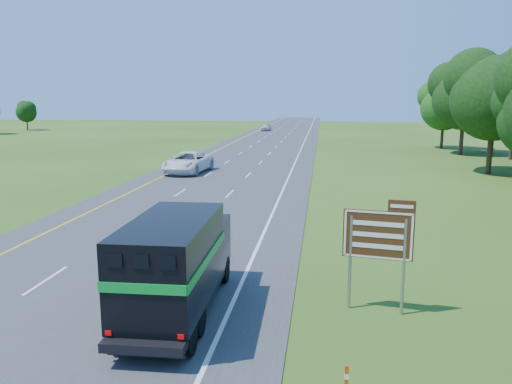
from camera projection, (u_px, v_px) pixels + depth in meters
road at (248, 159)px, 56.48m from camera, size 15.00×260.00×0.04m
lane_markings at (248, 159)px, 56.47m from camera, size 11.15×260.00×0.01m
horse_truck at (177, 262)px, 15.50m from camera, size 2.43×7.27×3.19m
white_suv at (188, 162)px, 46.01m from camera, size 3.74×7.10×1.91m
far_car at (266, 127)px, 107.09m from camera, size 2.08×4.49×1.49m
exit_sign at (379, 239)px, 15.64m from camera, size 2.16×0.43×3.70m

